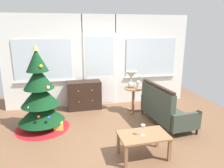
{
  "coord_description": "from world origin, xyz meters",
  "views": [
    {
      "loc": [
        -0.82,
        -3.7,
        2.15
      ],
      "look_at": [
        0.05,
        0.55,
        1.0
      ],
      "focal_mm": 33.19,
      "sensor_mm": 36.0,
      "label": 1
    }
  ],
  "objects_px": {
    "flower_vase": "(138,84)",
    "christmas_tree": "(40,99)",
    "dresser_cabinet": "(84,95)",
    "coffee_table": "(143,138)",
    "settee_sofa": "(164,109)",
    "wine_glass": "(143,128)",
    "side_table": "(133,95)",
    "table_lamp": "(131,77)",
    "gift_box": "(58,126)"
  },
  "relations": [
    {
      "from": "flower_vase",
      "to": "christmas_tree",
      "type": "bearing_deg",
      "value": -169.4
    },
    {
      "from": "dresser_cabinet",
      "to": "coffee_table",
      "type": "relative_size",
      "value": 1.06
    },
    {
      "from": "christmas_tree",
      "to": "settee_sofa",
      "type": "distance_m",
      "value": 2.78
    },
    {
      "from": "christmas_tree",
      "to": "wine_glass",
      "type": "distance_m",
      "value": 2.36
    },
    {
      "from": "side_table",
      "to": "table_lamp",
      "type": "relative_size",
      "value": 1.51
    },
    {
      "from": "gift_box",
      "to": "christmas_tree",
      "type": "bearing_deg",
      "value": 153.42
    },
    {
      "from": "table_lamp",
      "to": "settee_sofa",
      "type": "bearing_deg",
      "value": -59.43
    },
    {
      "from": "table_lamp",
      "to": "side_table",
      "type": "bearing_deg",
      "value": -33.69
    },
    {
      "from": "dresser_cabinet",
      "to": "settee_sofa",
      "type": "relative_size",
      "value": 0.6
    },
    {
      "from": "side_table",
      "to": "flower_vase",
      "type": "distance_m",
      "value": 0.33
    },
    {
      "from": "dresser_cabinet",
      "to": "gift_box",
      "type": "distance_m",
      "value": 1.39
    },
    {
      "from": "flower_vase",
      "to": "gift_box",
      "type": "height_order",
      "value": "flower_vase"
    },
    {
      "from": "settee_sofa",
      "to": "coffee_table",
      "type": "bearing_deg",
      "value": -128.48
    },
    {
      "from": "christmas_tree",
      "to": "flower_vase",
      "type": "height_order",
      "value": "christmas_tree"
    },
    {
      "from": "side_table",
      "to": "dresser_cabinet",
      "type": "bearing_deg",
      "value": 158.04
    },
    {
      "from": "dresser_cabinet",
      "to": "table_lamp",
      "type": "distance_m",
      "value": 1.4
    },
    {
      "from": "flower_vase",
      "to": "wine_glass",
      "type": "relative_size",
      "value": 1.79
    },
    {
      "from": "side_table",
      "to": "table_lamp",
      "type": "distance_m",
      "value": 0.48
    },
    {
      "from": "christmas_tree",
      "to": "dresser_cabinet",
      "type": "xyz_separation_m",
      "value": [
        1.02,
        1.01,
        -0.28
      ]
    },
    {
      "from": "side_table",
      "to": "coffee_table",
      "type": "bearing_deg",
      "value": -102.38
    },
    {
      "from": "coffee_table",
      "to": "settee_sofa",
      "type": "bearing_deg",
      "value": 51.52
    },
    {
      "from": "christmas_tree",
      "to": "gift_box",
      "type": "height_order",
      "value": "christmas_tree"
    },
    {
      "from": "settee_sofa",
      "to": "christmas_tree",
      "type": "bearing_deg",
      "value": 172.76
    },
    {
      "from": "dresser_cabinet",
      "to": "table_lamp",
      "type": "height_order",
      "value": "table_lamp"
    },
    {
      "from": "christmas_tree",
      "to": "side_table",
      "type": "distance_m",
      "value": 2.34
    },
    {
      "from": "flower_vase",
      "to": "coffee_table",
      "type": "relative_size",
      "value": 0.41
    },
    {
      "from": "dresser_cabinet",
      "to": "settee_sofa",
      "type": "height_order",
      "value": "settee_sofa"
    },
    {
      "from": "christmas_tree",
      "to": "dresser_cabinet",
      "type": "relative_size",
      "value": 2.02
    },
    {
      "from": "dresser_cabinet",
      "to": "wine_glass",
      "type": "xyz_separation_m",
      "value": [
        0.79,
        -2.52,
        0.17
      ]
    },
    {
      "from": "dresser_cabinet",
      "to": "settee_sofa",
      "type": "bearing_deg",
      "value": -38.29
    },
    {
      "from": "table_lamp",
      "to": "coffee_table",
      "type": "distance_m",
      "value": 2.15
    },
    {
      "from": "coffee_table",
      "to": "gift_box",
      "type": "bearing_deg",
      "value": 138.56
    },
    {
      "from": "dresser_cabinet",
      "to": "flower_vase",
      "type": "xyz_separation_m",
      "value": [
        1.35,
        -0.56,
        0.39
      ]
    },
    {
      "from": "dresser_cabinet",
      "to": "flower_vase",
      "type": "relative_size",
      "value": 2.61
    },
    {
      "from": "dresser_cabinet",
      "to": "gift_box",
      "type": "relative_size",
      "value": 4.65
    },
    {
      "from": "settee_sofa",
      "to": "wine_glass",
      "type": "distance_m",
      "value": 1.5
    },
    {
      "from": "settee_sofa",
      "to": "gift_box",
      "type": "relative_size",
      "value": 7.77
    },
    {
      "from": "settee_sofa",
      "to": "table_lamp",
      "type": "height_order",
      "value": "table_lamp"
    },
    {
      "from": "gift_box",
      "to": "coffee_table",
      "type": "bearing_deg",
      "value": -41.44
    },
    {
      "from": "coffee_table",
      "to": "wine_glass",
      "type": "height_order",
      "value": "wine_glass"
    },
    {
      "from": "flower_vase",
      "to": "wine_glass",
      "type": "bearing_deg",
      "value": -106.02
    },
    {
      "from": "side_table",
      "to": "gift_box",
      "type": "distance_m",
      "value": 2.07
    },
    {
      "from": "settee_sofa",
      "to": "dresser_cabinet",
      "type": "bearing_deg",
      "value": 141.71
    },
    {
      "from": "coffee_table",
      "to": "flower_vase",
      "type": "bearing_deg",
      "value": 74.45
    },
    {
      "from": "christmas_tree",
      "to": "table_lamp",
      "type": "distance_m",
      "value": 2.29
    },
    {
      "from": "settee_sofa",
      "to": "flower_vase",
      "type": "xyz_separation_m",
      "value": [
        -0.37,
        0.79,
        0.41
      ]
    },
    {
      "from": "side_table",
      "to": "gift_box",
      "type": "bearing_deg",
      "value": -160.46
    },
    {
      "from": "settee_sofa",
      "to": "flower_vase",
      "type": "height_order",
      "value": "flower_vase"
    },
    {
      "from": "dresser_cabinet",
      "to": "table_lamp",
      "type": "relative_size",
      "value": 2.08
    },
    {
      "from": "dresser_cabinet",
      "to": "wine_glass",
      "type": "distance_m",
      "value": 2.64
    }
  ]
}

